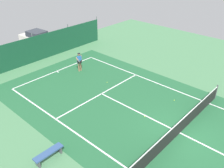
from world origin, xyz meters
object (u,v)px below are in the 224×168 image
object	(u,v)px
tennis_net	(181,126)
tennis_ball_by_sideline	(174,100)
tennis_ball_midcourt	(145,116)
parked_car	(38,39)
tennis_player	(79,61)
courtside_bench	(48,154)
tennis_ball_near_player	(107,82)

from	to	relation	value
tennis_net	tennis_ball_by_sideline	distance (m)	3.47
tennis_ball_midcourt	parked_car	size ratio (longest dim) A/B	0.02
tennis_player	tennis_ball_by_sideline	bearing A→B (deg)	101.10
tennis_player	courtside_bench	distance (m)	10.14
tennis_ball_by_sideline	courtside_bench	distance (m)	9.33
tennis_ball_midcourt	courtside_bench	xyz separation A→B (m)	(-6.18, 1.51, 0.34)
tennis_net	parked_car	distance (m)	18.51
tennis_player	tennis_ball_near_player	distance (m)	3.32
tennis_player	tennis_ball_midcourt	distance (m)	8.24
tennis_net	tennis_ball_midcourt	xyz separation A→B (m)	(-0.13, 2.41, -0.48)
tennis_net	tennis_ball_midcourt	size ratio (longest dim) A/B	153.33
tennis_ball_by_sideline	parked_car	distance (m)	16.40
tennis_ball_near_player	courtside_bench	world-z (taller)	courtside_bench
tennis_player	parked_car	size ratio (longest dim) A/B	0.38
tennis_ball_by_sideline	parked_car	world-z (taller)	parked_car
tennis_net	tennis_ball_near_player	bearing A→B (deg)	78.41
tennis_ball_midcourt	parked_car	world-z (taller)	parked_car
tennis_net	courtside_bench	world-z (taller)	tennis_net
parked_car	tennis_player	bearing A→B (deg)	-102.70
tennis_net	tennis_player	world-z (taller)	tennis_player
courtside_bench	tennis_ball_midcourt	bearing A→B (deg)	-13.76
tennis_ball_near_player	tennis_ball_by_sideline	bearing A→B (deg)	-75.91
tennis_ball_near_player	parked_car	xyz separation A→B (m)	(0.90, 11.10, 0.81)
tennis_net	tennis_player	bearing A→B (deg)	82.17
tennis_ball_midcourt	parked_car	distance (m)	16.16
tennis_net	courtside_bench	xyz separation A→B (m)	(-6.31, 3.93, -0.14)
tennis_ball_near_player	tennis_ball_by_sideline	world-z (taller)	same
tennis_player	courtside_bench	world-z (taller)	tennis_player
tennis_player	tennis_ball_midcourt	bearing A→B (deg)	80.84
parked_car	courtside_bench	world-z (taller)	parked_car
tennis_net	tennis_ball_midcourt	world-z (taller)	tennis_net
tennis_ball_by_sideline	parked_car	bearing A→B (deg)	91.47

